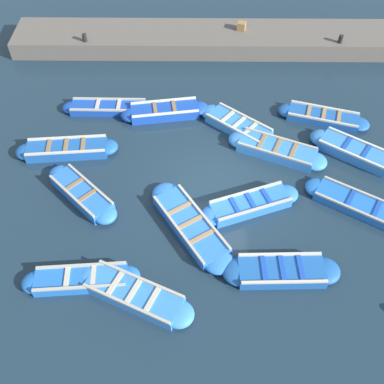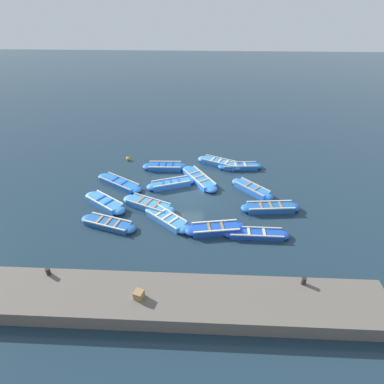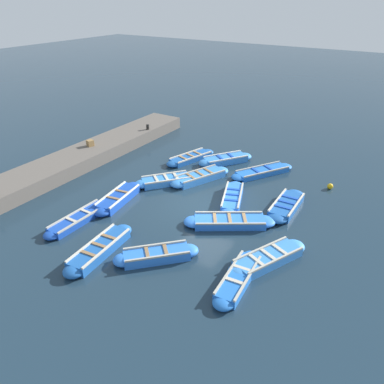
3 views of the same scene
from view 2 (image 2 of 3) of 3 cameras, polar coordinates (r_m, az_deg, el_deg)
ground_plane at (r=20.34m, az=-1.25°, el=-0.44°), size 120.00×120.00×0.00m
boat_mid_row at (r=21.78m, az=1.32°, el=2.60°), size 3.94×3.00×0.39m
boat_centre at (r=17.33m, az=12.12°, el=-7.80°), size 0.82×3.76×0.36m
boat_drifting at (r=23.92m, az=5.26°, el=5.56°), size 2.30×3.71×0.43m
boat_alongside at (r=20.00m, az=-16.29°, el=-1.99°), size 2.70×3.36×0.45m
boat_outer_left at (r=19.41m, az=14.70°, el=-2.91°), size 1.13×3.78×0.45m
boat_far_corner at (r=21.16m, az=-4.05°, el=1.57°), size 1.94×3.52×0.43m
boat_broadside at (r=17.24m, az=4.48°, el=-7.04°), size 1.36×3.61×0.45m
boat_near_quay at (r=23.39m, az=-5.18°, el=4.85°), size 1.07×3.50×0.41m
boat_outer_right at (r=18.29m, az=-15.63°, el=-5.81°), size 1.80×3.66×0.37m
boat_inner_gap at (r=18.00m, az=-4.84°, el=-5.10°), size 2.87×3.24×0.41m
boat_tucked at (r=20.95m, az=11.33°, el=0.57°), size 2.88×2.91×0.44m
boat_bow_out at (r=21.91m, az=-13.69°, el=1.71°), size 2.80×3.84×0.35m
boat_stern_in at (r=23.65m, az=9.12°, el=4.85°), size 1.01×3.47×0.39m
boat_end_of_row at (r=19.23m, az=-8.29°, el=-2.42°), size 2.30×3.77×0.44m
quay_wall at (r=13.72m, az=-3.76°, el=-19.99°), size 2.44×18.25×0.78m
bollard_north at (r=14.47m, az=20.52°, el=-15.58°), size 0.20×0.20×0.35m
bollard_mid_north at (r=15.40m, az=-25.72°, el=-13.50°), size 0.20×0.20×0.35m
wooden_crate at (r=13.35m, az=-10.07°, el=-18.69°), size 0.46×0.46×0.37m
buoy_orange_near at (r=25.08m, az=-12.11°, el=6.24°), size 0.30×0.30×0.30m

